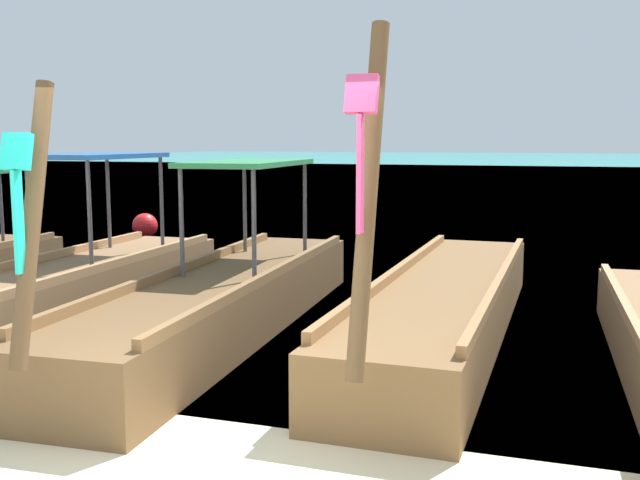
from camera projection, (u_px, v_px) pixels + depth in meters
sea_water at (531, 165)px, 62.19m from camera, size 120.00×120.00×0.00m
longtail_boat_red_ribbon at (69, 286)px, 9.00m from camera, size 1.30×6.37×2.85m
longtail_boat_turquoise_ribbon at (224, 299)px, 8.24m from camera, size 1.51×6.80×2.55m
longtail_boat_pink_ribbon at (447, 306)px, 8.08m from camera, size 1.33×6.94×2.93m
mooring_buoy_near at (145, 226)px, 16.12m from camera, size 0.55×0.55×0.55m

